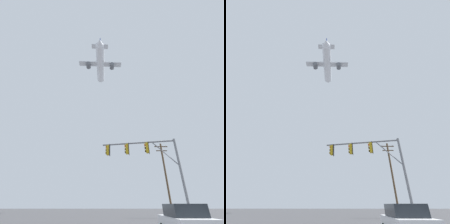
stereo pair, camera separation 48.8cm
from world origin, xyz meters
TOP-DOWN VIEW (x-y plane):
  - signal_pole_near at (3.44, 8.45)m, footprint 6.52×1.48m
  - utility_pole at (8.76, 19.90)m, footprint 2.20×0.28m
  - airplane at (-3.79, 34.56)m, footprint 15.67×20.28m
  - parked_car at (4.15, 4.85)m, footprint 1.99×4.16m

SIDE VIEW (x-z plane):
  - parked_car at x=4.15m, z-range 0.03..1.63m
  - signal_pole_near at x=3.44m, z-range 1.82..8.41m
  - utility_pole at x=8.76m, z-range 0.31..10.73m
  - airplane at x=-3.79m, z-range 44.21..49.76m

